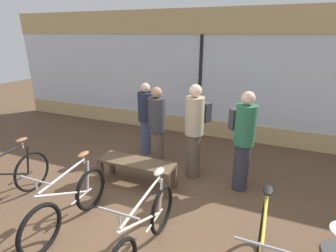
{
  "coord_description": "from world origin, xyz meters",
  "views": [
    {
      "loc": [
        1.82,
        -2.79,
        2.65
      ],
      "look_at": [
        0.0,
        1.58,
        0.95
      ],
      "focal_mm": 28.0,
      "sensor_mm": 36.0,
      "label": 1
    }
  ],
  "objects_px": {
    "bicycle_left": "(69,204)",
    "display_bench": "(137,165)",
    "customer_near_rack": "(157,127)",
    "customer_mid_floor": "(243,139)",
    "bicycle_right": "(144,232)",
    "bicycle_far_left": "(6,184)",
    "customer_by_window": "(146,118)",
    "customer_near_bench": "(195,129)"
  },
  "relations": [
    {
      "from": "bicycle_right",
      "to": "customer_by_window",
      "type": "relative_size",
      "value": 1.08
    },
    {
      "from": "display_bench",
      "to": "customer_near_rack",
      "type": "height_order",
      "value": "customer_near_rack"
    },
    {
      "from": "bicycle_right",
      "to": "customer_mid_floor",
      "type": "xyz_separation_m",
      "value": [
        0.84,
        2.02,
        0.58
      ]
    },
    {
      "from": "customer_near_rack",
      "to": "customer_by_window",
      "type": "relative_size",
      "value": 1.03
    },
    {
      "from": "bicycle_left",
      "to": "customer_near_rack",
      "type": "bearing_deg",
      "value": 78.83
    },
    {
      "from": "display_bench",
      "to": "customer_by_window",
      "type": "relative_size",
      "value": 0.86
    },
    {
      "from": "bicycle_far_left",
      "to": "customer_near_bench",
      "type": "relative_size",
      "value": 0.95
    },
    {
      "from": "bicycle_left",
      "to": "bicycle_right",
      "type": "relative_size",
      "value": 0.94
    },
    {
      "from": "bicycle_left",
      "to": "customer_by_window",
      "type": "distance_m",
      "value": 2.65
    },
    {
      "from": "bicycle_far_left",
      "to": "bicycle_right",
      "type": "bearing_deg",
      "value": -2.11
    },
    {
      "from": "bicycle_far_left",
      "to": "customer_by_window",
      "type": "distance_m",
      "value": 2.88
    },
    {
      "from": "customer_near_bench",
      "to": "bicycle_right",
      "type": "bearing_deg",
      "value": -88.96
    },
    {
      "from": "bicycle_far_left",
      "to": "display_bench",
      "type": "height_order",
      "value": "bicycle_far_left"
    },
    {
      "from": "bicycle_far_left",
      "to": "customer_near_rack",
      "type": "relative_size",
      "value": 1.02
    },
    {
      "from": "bicycle_far_left",
      "to": "display_bench",
      "type": "xyz_separation_m",
      "value": [
        1.61,
        1.33,
        -0.01
      ]
    },
    {
      "from": "bicycle_left",
      "to": "display_bench",
      "type": "height_order",
      "value": "bicycle_left"
    },
    {
      "from": "customer_by_window",
      "to": "customer_near_bench",
      "type": "bearing_deg",
      "value": -23.57
    },
    {
      "from": "customer_mid_floor",
      "to": "display_bench",
      "type": "bearing_deg",
      "value": -160.9
    },
    {
      "from": "display_bench",
      "to": "customer_by_window",
      "type": "distance_m",
      "value": 1.42
    },
    {
      "from": "bicycle_left",
      "to": "display_bench",
      "type": "bearing_deg",
      "value": 75.81
    },
    {
      "from": "bicycle_right",
      "to": "customer_near_bench",
      "type": "distance_m",
      "value": 2.2
    },
    {
      "from": "customer_by_window",
      "to": "bicycle_right",
      "type": "bearing_deg",
      "value": -63.5
    },
    {
      "from": "bicycle_left",
      "to": "customer_near_bench",
      "type": "distance_m",
      "value": 2.43
    },
    {
      "from": "customer_by_window",
      "to": "customer_near_bench",
      "type": "relative_size",
      "value": 0.91
    },
    {
      "from": "customer_near_rack",
      "to": "customer_mid_floor",
      "type": "distance_m",
      "value": 1.67
    },
    {
      "from": "display_bench",
      "to": "customer_near_bench",
      "type": "height_order",
      "value": "customer_near_bench"
    },
    {
      "from": "customer_near_rack",
      "to": "customer_by_window",
      "type": "bearing_deg",
      "value": 134.17
    },
    {
      "from": "customer_mid_floor",
      "to": "customer_by_window",
      "type": "bearing_deg",
      "value": 163.01
    },
    {
      "from": "bicycle_right",
      "to": "customer_near_rack",
      "type": "distance_m",
      "value": 2.36
    },
    {
      "from": "customer_by_window",
      "to": "bicycle_far_left",
      "type": "bearing_deg",
      "value": -114.17
    },
    {
      "from": "bicycle_right",
      "to": "display_bench",
      "type": "distance_m",
      "value": 1.68
    },
    {
      "from": "bicycle_right",
      "to": "customer_mid_floor",
      "type": "relative_size",
      "value": 0.99
    },
    {
      "from": "customer_by_window",
      "to": "customer_mid_floor",
      "type": "distance_m",
      "value": 2.28
    },
    {
      "from": "bicycle_far_left",
      "to": "customer_mid_floor",
      "type": "bearing_deg",
      "value": 29.96
    },
    {
      "from": "bicycle_far_left",
      "to": "customer_near_bench",
      "type": "distance_m",
      "value": 3.24
    },
    {
      "from": "customer_near_rack",
      "to": "customer_mid_floor",
      "type": "relative_size",
      "value": 0.95
    },
    {
      "from": "customer_near_bench",
      "to": "bicycle_left",
      "type": "bearing_deg",
      "value": -120.4
    },
    {
      "from": "customer_near_rack",
      "to": "customer_mid_floor",
      "type": "bearing_deg",
      "value": -4.63
    },
    {
      "from": "bicycle_left",
      "to": "customer_near_rack",
      "type": "height_order",
      "value": "customer_near_rack"
    },
    {
      "from": "bicycle_left",
      "to": "display_bench",
      "type": "distance_m",
      "value": 1.38
    },
    {
      "from": "bicycle_right",
      "to": "customer_mid_floor",
      "type": "distance_m",
      "value": 2.26
    },
    {
      "from": "customer_near_bench",
      "to": "display_bench",
      "type": "bearing_deg",
      "value": -140.77
    }
  ]
}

